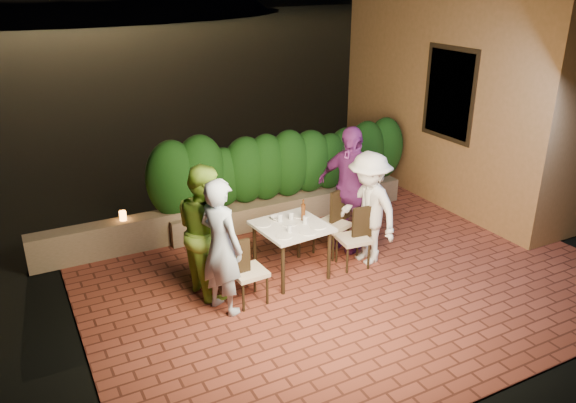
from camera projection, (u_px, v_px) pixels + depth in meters
ground at (354, 281)px, 7.62m from camera, size 400.00×400.00×0.00m
terrace_floor at (335, 268)px, 8.05m from camera, size 7.00×6.00×0.15m
building_wall at (467, 56)px, 9.86m from camera, size 1.60×5.00×5.00m
window_pane at (451, 94)px, 9.30m from camera, size 0.08×1.00×1.40m
window_frame at (450, 94)px, 9.30m from camera, size 0.06×1.15×1.55m
planter at (289, 206)px, 9.51m from camera, size 4.20×0.55×0.40m
hedge at (289, 164)px, 9.22m from camera, size 4.00×0.70×1.10m
parapet at (107, 239)px, 8.20m from camera, size 2.20×0.30×0.50m
hill at (49, 54)px, 59.18m from camera, size 52.00×40.00×22.00m
dining_table at (291, 250)px, 7.60m from camera, size 0.96×0.96×0.75m
plate_nw at (284, 236)px, 7.12m from camera, size 0.20×0.20×0.01m
plate_sw at (263, 224)px, 7.46m from camera, size 0.20×0.20×0.01m
plate_ne at (318, 226)px, 7.40m from camera, size 0.22×0.22×0.01m
plate_se at (301, 215)px, 7.73m from camera, size 0.22×0.22×0.01m
plate_centre at (289, 224)px, 7.48m from camera, size 0.22×0.22×0.01m
plate_front at (308, 232)px, 7.24m from camera, size 0.22×0.22×0.01m
glass_nw at (290, 229)px, 7.23m from camera, size 0.06×0.06×0.10m
glass_sw at (280, 218)px, 7.52m from camera, size 0.07×0.07×0.12m
glass_ne at (305, 220)px, 7.47m from camera, size 0.06×0.06×0.11m
glass_se at (291, 216)px, 7.59m from camera, size 0.06×0.06×0.11m
beer_bottle at (303, 210)px, 7.55m from camera, size 0.06×0.06×0.30m
bowl at (277, 218)px, 7.62m from camera, size 0.17×0.17×0.04m
chair_left_front at (249, 271)px, 6.94m from camera, size 0.43×0.43×0.88m
chair_left_back at (225, 256)px, 7.31m from camera, size 0.50×0.50×0.87m
chair_right_front at (353, 237)px, 7.81m from camera, size 0.45×0.45×0.88m
chair_right_back at (332, 223)px, 8.16m from camera, size 0.57×0.57×0.95m
diner_blue at (221, 247)px, 6.62m from camera, size 0.62×0.73×1.71m
diner_green at (206, 230)px, 7.05m from camera, size 0.75×0.91×1.72m
diner_white at (368, 209)px, 7.81m from camera, size 0.73×1.12×1.63m
diner_purple at (349, 189)px, 8.17m from camera, size 0.84×1.19×1.88m
parapet_lamp at (123, 216)px, 8.19m from camera, size 0.10×0.10×0.14m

